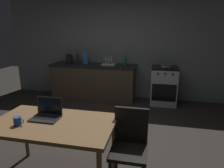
{
  "coord_description": "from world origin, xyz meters",
  "views": [
    {
      "loc": [
        1.03,
        -2.61,
        1.73
      ],
      "look_at": [
        0.3,
        0.76,
        0.81
      ],
      "focal_mm": 32.02,
      "sensor_mm": 36.0,
      "label": 1
    }
  ],
  "objects_px": {
    "chair": "(130,143)",
    "bottle_b": "(78,58)",
    "laptop": "(47,114)",
    "stove_oven": "(164,85)",
    "frying_pan": "(166,66)",
    "bottle": "(126,61)",
    "dish_rack": "(109,63)",
    "coffee_mug": "(18,121)",
    "electric_kettle": "(69,59)",
    "dining_table": "(54,128)",
    "cereal_box": "(86,58)"
  },
  "relations": [
    {
      "from": "chair",
      "to": "cereal_box",
      "type": "relative_size",
      "value": 3.0
    },
    {
      "from": "dish_rack",
      "to": "bottle_b",
      "type": "relative_size",
      "value": 1.15
    },
    {
      "from": "chair",
      "to": "frying_pan",
      "type": "xyz_separation_m",
      "value": [
        0.49,
        2.79,
        0.41
      ]
    },
    {
      "from": "coffee_mug",
      "to": "dish_rack",
      "type": "distance_m",
      "value": 3.1
    },
    {
      "from": "dining_table",
      "to": "cereal_box",
      "type": "bearing_deg",
      "value": 102.51
    },
    {
      "from": "dish_rack",
      "to": "bottle_b",
      "type": "height_order",
      "value": "bottle_b"
    },
    {
      "from": "laptop",
      "to": "coffee_mug",
      "type": "xyz_separation_m",
      "value": [
        -0.21,
        -0.24,
        0.0
      ]
    },
    {
      "from": "chair",
      "to": "cereal_box",
      "type": "xyz_separation_m",
      "value": [
        -1.51,
        2.83,
        0.53
      ]
    },
    {
      "from": "dining_table",
      "to": "bottle_b",
      "type": "height_order",
      "value": "bottle_b"
    },
    {
      "from": "electric_kettle",
      "to": "bottle_b",
      "type": "bearing_deg",
      "value": 21.62
    },
    {
      "from": "frying_pan",
      "to": "bottle_b",
      "type": "distance_m",
      "value": 2.24
    },
    {
      "from": "laptop",
      "to": "bottle_b",
      "type": "xyz_separation_m",
      "value": [
        -0.77,
        2.93,
        0.25
      ]
    },
    {
      "from": "chair",
      "to": "bottle_b",
      "type": "distance_m",
      "value": 3.42
    },
    {
      "from": "chair",
      "to": "cereal_box",
      "type": "distance_m",
      "value": 3.25
    },
    {
      "from": "chair",
      "to": "frying_pan",
      "type": "bearing_deg",
      "value": 63.28
    },
    {
      "from": "coffee_mug",
      "to": "bottle_b",
      "type": "height_order",
      "value": "bottle_b"
    },
    {
      "from": "coffee_mug",
      "to": "dish_rack",
      "type": "relative_size",
      "value": 0.35
    },
    {
      "from": "bottle_b",
      "to": "frying_pan",
      "type": "bearing_deg",
      "value": -2.78
    },
    {
      "from": "cereal_box",
      "to": "frying_pan",
      "type": "bearing_deg",
      "value": -1.39
    },
    {
      "from": "dining_table",
      "to": "chair",
      "type": "height_order",
      "value": "chair"
    },
    {
      "from": "dining_table",
      "to": "laptop",
      "type": "distance_m",
      "value": 0.19
    },
    {
      "from": "dining_table",
      "to": "laptop",
      "type": "bearing_deg",
      "value": 144.55
    },
    {
      "from": "electric_kettle",
      "to": "cereal_box",
      "type": "height_order",
      "value": "cereal_box"
    },
    {
      "from": "dining_table",
      "to": "bottle_b",
      "type": "bearing_deg",
      "value": 106.54
    },
    {
      "from": "frying_pan",
      "to": "dish_rack",
      "type": "xyz_separation_m",
      "value": [
        -1.37,
        0.03,
        0.02
      ]
    },
    {
      "from": "dining_table",
      "to": "laptop",
      "type": "relative_size",
      "value": 4.28
    },
    {
      "from": "chair",
      "to": "laptop",
      "type": "bearing_deg",
      "value": 165.03
    },
    {
      "from": "cereal_box",
      "to": "dish_rack",
      "type": "height_order",
      "value": "cereal_box"
    },
    {
      "from": "electric_kettle",
      "to": "frying_pan",
      "type": "bearing_deg",
      "value": -0.66
    },
    {
      "from": "bottle",
      "to": "dish_rack",
      "type": "height_order",
      "value": "bottle"
    },
    {
      "from": "stove_oven",
      "to": "frying_pan",
      "type": "xyz_separation_m",
      "value": [
        0.03,
        -0.03,
        0.48
      ]
    },
    {
      "from": "electric_kettle",
      "to": "stove_oven",
      "type": "bearing_deg",
      "value": -0.06
    },
    {
      "from": "laptop",
      "to": "bottle_b",
      "type": "bearing_deg",
      "value": 101.3
    },
    {
      "from": "stove_oven",
      "to": "electric_kettle",
      "type": "xyz_separation_m",
      "value": [
        -2.41,
        0.0,
        0.57
      ]
    },
    {
      "from": "bottle",
      "to": "dish_rack",
      "type": "relative_size",
      "value": 0.79
    },
    {
      "from": "stove_oven",
      "to": "bottle_b",
      "type": "height_order",
      "value": "bottle_b"
    },
    {
      "from": "stove_oven",
      "to": "chair",
      "type": "distance_m",
      "value": 2.85
    },
    {
      "from": "stove_oven",
      "to": "electric_kettle",
      "type": "distance_m",
      "value": 2.47
    },
    {
      "from": "coffee_mug",
      "to": "stove_oven",
      "type": "bearing_deg",
      "value": 61.94
    },
    {
      "from": "cereal_box",
      "to": "bottle_b",
      "type": "bearing_deg",
      "value": 165.93
    },
    {
      "from": "dining_table",
      "to": "bottle",
      "type": "xyz_separation_m",
      "value": [
        0.38,
        2.88,
        0.36
      ]
    },
    {
      "from": "coffee_mug",
      "to": "dish_rack",
      "type": "xyz_separation_m",
      "value": [
        0.29,
        3.08,
        0.16
      ]
    },
    {
      "from": "chair",
      "to": "dining_table",
      "type": "bearing_deg",
      "value": 171.13
    },
    {
      "from": "stove_oven",
      "to": "bottle",
      "type": "xyz_separation_m",
      "value": [
        -0.93,
        -0.05,
        0.58
      ]
    },
    {
      "from": "cereal_box",
      "to": "laptop",
      "type": "bearing_deg",
      "value": -79.47
    },
    {
      "from": "chair",
      "to": "coffee_mug",
      "type": "distance_m",
      "value": 1.24
    },
    {
      "from": "chair",
      "to": "bottle",
      "type": "relative_size",
      "value": 3.34
    },
    {
      "from": "laptop",
      "to": "dining_table",
      "type": "bearing_deg",
      "value": -38.93
    },
    {
      "from": "laptop",
      "to": "stove_oven",
      "type": "bearing_deg",
      "value": 59.76
    },
    {
      "from": "laptop",
      "to": "bottle",
      "type": "relative_size",
      "value": 1.19
    }
  ]
}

